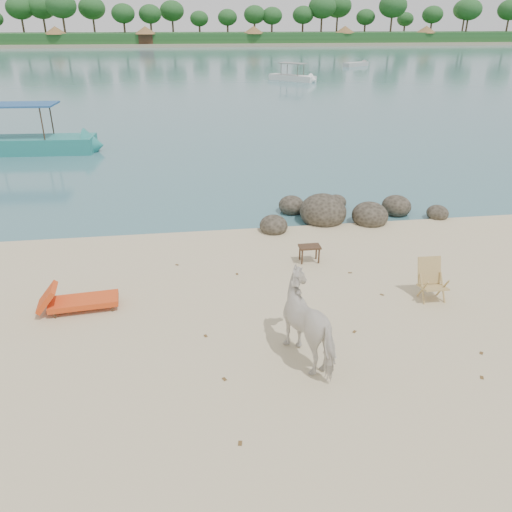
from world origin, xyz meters
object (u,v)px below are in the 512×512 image
(side_table, at_px, (309,255))
(cow, at_px, (313,323))
(lounge_chair, at_px, (84,299))
(deck_chair, at_px, (434,283))
(boulders, at_px, (340,213))
(boat_near, at_px, (15,113))

(side_table, bearing_deg, cow, -103.42)
(cow, relative_size, lounge_chair, 1.00)
(cow, bearing_deg, deck_chair, -173.55)
(side_table, xyz_separation_m, lounge_chair, (-5.40, -1.61, 0.05))
(cow, bearing_deg, boulders, -131.97)
(boulders, xyz_separation_m, lounge_chair, (-7.11, -4.60, 0.07))
(lounge_chair, distance_m, deck_chair, 7.70)
(lounge_chair, bearing_deg, side_table, 11.23)
(lounge_chair, xyz_separation_m, boat_near, (-5.40, 15.48, 1.58))
(boulders, bearing_deg, cow, -110.75)
(boulders, bearing_deg, side_table, -119.84)
(boulders, bearing_deg, lounge_chair, -147.11)
(boulders, distance_m, lounge_chair, 8.47)
(boat_near, bearing_deg, lounge_chair, -67.43)
(cow, distance_m, side_table, 4.10)
(boulders, xyz_separation_m, side_table, (-1.71, -2.99, 0.02))
(deck_chair, bearing_deg, lounge_chair, 176.29)
(side_table, distance_m, boat_near, 17.66)
(boulders, relative_size, cow, 3.42)
(side_table, relative_size, deck_chair, 0.61)
(deck_chair, distance_m, boat_near, 20.83)
(cow, height_order, deck_chair, cow)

